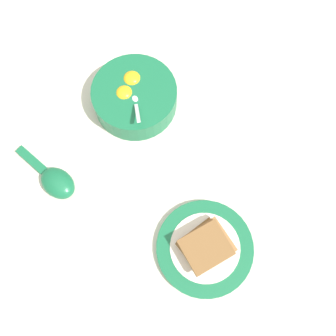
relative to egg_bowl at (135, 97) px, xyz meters
name	(u,v)px	position (x,y,z in m)	size (l,w,h in m)	color
ground_plane	(81,195)	(0.13, -0.19, -0.03)	(3.00, 3.00, 0.00)	silver
egg_bowl	(135,97)	(0.00, 0.00, 0.00)	(0.18, 0.18, 0.08)	#196B42
toast_plate	(205,248)	(0.34, -0.02, -0.02)	(0.18, 0.18, 0.02)	#196B42
toast_sandwich	(206,246)	(0.34, -0.02, 0.00)	(0.08, 0.09, 0.04)	brown
soup_spoon	(54,180)	(0.08, -0.22, -0.01)	(0.15, 0.09, 0.03)	#196B42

